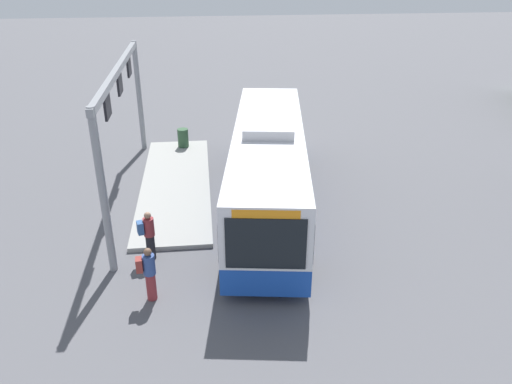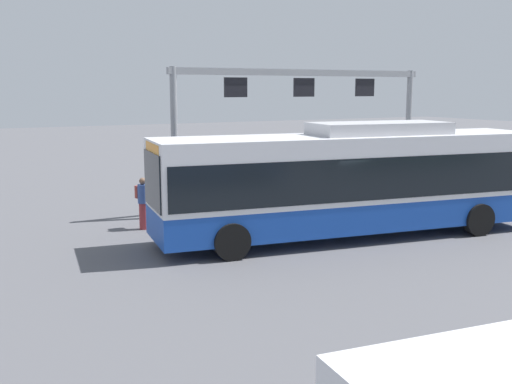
% 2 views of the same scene
% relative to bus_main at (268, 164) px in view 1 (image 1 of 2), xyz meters
% --- Properties ---
extents(ground_plane, '(120.00, 120.00, 0.00)m').
position_rel_bus_main_xyz_m(ground_plane, '(0.01, -0.00, -1.81)').
color(ground_plane, '#56565B').
extents(platform_curb, '(10.00, 2.80, 0.16)m').
position_rel_bus_main_xyz_m(platform_curb, '(-2.28, -3.58, -1.73)').
color(platform_curb, '#9E9E99').
rests_on(platform_curb, ground).
extents(bus_main, '(12.19, 4.16, 3.46)m').
position_rel_bus_main_xyz_m(bus_main, '(0.00, 0.00, 0.00)').
color(bus_main, '#1947AD').
rests_on(bus_main, ground).
extents(person_boarding, '(0.37, 0.55, 1.67)m').
position_rel_bus_main_xyz_m(person_boarding, '(5.21, -4.01, -0.92)').
color(person_boarding, maroon).
rests_on(person_boarding, ground).
extents(person_waiting_near, '(0.44, 0.59, 1.67)m').
position_rel_bus_main_xyz_m(person_waiting_near, '(3.12, -4.19, -0.92)').
color(person_waiting_near, black).
rests_on(person_waiting_near, ground).
extents(platform_sign_gantry, '(10.93, 0.24, 5.20)m').
position_rel_bus_main_xyz_m(platform_sign_gantry, '(-1.64, -5.28, 2.02)').
color(platform_sign_gantry, gray).
rests_on(platform_sign_gantry, ground).
extents(trash_bin, '(0.52, 0.52, 0.90)m').
position_rel_bus_main_xyz_m(trash_bin, '(-6.53, -3.33, -1.20)').
color(trash_bin, '#2D5133').
rests_on(trash_bin, platform_curb).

